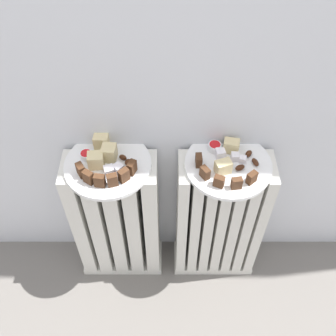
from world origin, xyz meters
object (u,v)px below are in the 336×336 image
Objects in this scene: jam_bowl_right at (215,146)px; plate_right at (228,165)px; fork at (111,172)px; radiator_left at (117,221)px; plate_left at (108,165)px; radiator_right at (218,220)px; jam_bowl_left at (86,155)px.

plate_right is at bearing -55.71° from jam_bowl_right.
plate_right is 2.83× the size of fork.
jam_bowl_right reaches higher than radiator_left.
fork reaches higher than radiator_left.
plate_left is 0.34m from plate_right.
plate_right is (0.34, 0.00, 0.29)m from radiator_left.
plate_right is (0.00, 0.00, 0.29)m from radiator_right.
jam_bowl_right is (-0.04, 0.05, 0.02)m from plate_right.
plate_right is (0.34, 0.00, 0.00)m from plate_left.
radiator_left is 0.32m from jam_bowl_left.
radiator_right is 0.45m from plate_left.
radiator_right is 0.51m from jam_bowl_left.
fork is at bearing -69.89° from plate_left.
radiator_right is 6.43× the size of fork.
plate_left is at bearing -170.12° from jam_bowl_right.
jam_bowl_left is at bearing 144.03° from fork.
plate_right is at bearing 0.00° from radiator_right.
jam_bowl_right is at bearing 15.82° from fork.
plate_left is 0.31m from jam_bowl_right.
jam_bowl_right is at bearing 124.29° from radiator_right.
radiator_left is at bearing -20.04° from jam_bowl_left.
radiator_left is 0.44m from jam_bowl_right.
fork reaches higher than plate_right.
fork is (0.01, -0.03, 0.30)m from radiator_left.
plate_left reaches higher than radiator_left.
plate_left is at bearing 90.00° from radiator_left.
radiator_left is at bearing -180.00° from radiator_right.
radiator_left is at bearing -90.00° from plate_left.
jam_bowl_right is at bearing 124.29° from plate_right.
plate_left is 1.00× the size of plate_right.
jam_bowl_left is at bearing 176.82° from radiator_right.
radiator_left is 2.28× the size of plate_left.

